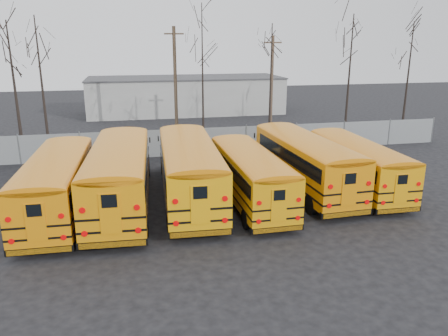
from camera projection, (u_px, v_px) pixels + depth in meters
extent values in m
plane|color=black|center=(230.00, 215.00, 21.16)|extent=(120.00, 120.00, 0.00)
cube|color=gray|center=(194.00, 142.00, 32.14)|extent=(40.00, 0.04, 2.00)
cube|color=#B1B1AC|center=(186.00, 95.00, 51.03)|extent=(22.00, 8.00, 4.00)
cylinder|color=black|center=(18.00, 237.00, 17.72)|extent=(0.30, 0.99, 0.98)
cylinder|color=black|center=(74.00, 233.00, 18.12)|extent=(0.30, 0.99, 0.98)
cylinder|color=black|center=(54.00, 177.00, 25.49)|extent=(0.30, 0.99, 0.98)
cylinder|color=black|center=(93.00, 175.00, 25.89)|extent=(0.30, 0.99, 0.98)
cube|color=orange|center=(57.00, 184.00, 20.60)|extent=(2.67, 9.18, 2.31)
cube|color=orange|center=(74.00, 166.00, 25.87)|extent=(2.25, 1.72, 0.98)
cube|color=black|center=(55.00, 175.00, 20.27)|extent=(2.68, 8.20, 0.69)
cube|color=black|center=(61.00, 192.00, 21.59)|extent=(2.73, 10.86, 0.09)
cube|color=black|center=(60.00, 183.00, 21.45)|extent=(2.73, 10.86, 0.09)
cube|color=black|center=(40.00, 250.00, 16.73)|extent=(2.52, 0.27, 0.27)
cube|color=black|center=(76.00, 171.00, 26.77)|extent=(2.36, 0.25, 0.26)
cube|color=orange|center=(36.00, 223.00, 16.30)|extent=(0.74, 0.06, 1.52)
cylinder|color=#B20505|center=(11.00, 242.00, 16.31)|extent=(0.22, 0.04, 0.22)
cylinder|color=#B20505|center=(64.00, 237.00, 16.65)|extent=(0.22, 0.04, 0.22)
cylinder|color=#B20505|center=(8.00, 220.00, 16.07)|extent=(0.22, 0.04, 0.22)
cylinder|color=#B20505|center=(61.00, 216.00, 16.40)|extent=(0.22, 0.04, 0.22)
cylinder|color=black|center=(86.00, 229.00, 18.31)|extent=(0.36, 1.09, 1.07)
cylinder|color=black|center=(145.00, 226.00, 18.67)|extent=(0.36, 1.09, 1.07)
cylinder|color=black|center=(107.00, 169.00, 26.84)|extent=(0.36, 1.09, 1.07)
cylinder|color=black|center=(147.00, 168.00, 27.20)|extent=(0.36, 1.09, 1.07)
cube|color=orange|center=(120.00, 175.00, 21.44)|extent=(3.23, 10.09, 2.52)
cube|color=orange|center=(127.00, 159.00, 27.22)|extent=(2.51, 1.95, 1.07)
cube|color=black|center=(118.00, 166.00, 21.08)|extent=(3.21, 9.02, 0.75)
cube|color=black|center=(122.00, 184.00, 22.52)|extent=(3.37, 11.93, 0.10)
cube|color=black|center=(121.00, 175.00, 22.37)|extent=(3.37, 11.93, 0.10)
cube|color=black|center=(113.00, 243.00, 17.19)|extent=(2.75, 0.39, 0.30)
cube|color=black|center=(128.00, 164.00, 28.20)|extent=(2.58, 0.36, 0.28)
cube|color=orange|center=(110.00, 214.00, 16.72)|extent=(0.80, 0.09, 1.66)
cylinder|color=#B20505|center=(84.00, 234.00, 16.76)|extent=(0.24, 0.06, 0.24)
cylinder|color=#B20505|center=(138.00, 230.00, 17.07)|extent=(0.24, 0.06, 0.24)
cylinder|color=#B20505|center=(82.00, 210.00, 16.49)|extent=(0.24, 0.06, 0.24)
cylinder|color=#B20505|center=(137.00, 207.00, 16.80)|extent=(0.24, 0.06, 0.24)
cylinder|color=black|center=(170.00, 220.00, 19.26)|extent=(0.35, 1.08, 1.06)
cylinder|color=black|center=(224.00, 217.00, 19.64)|extent=(0.35, 1.08, 1.06)
cylinder|color=black|center=(163.00, 166.00, 27.71)|extent=(0.35, 1.08, 1.06)
cylinder|color=black|center=(201.00, 164.00, 28.09)|extent=(0.35, 1.08, 1.06)
cube|color=#E99C09|center=(189.00, 170.00, 22.37)|extent=(3.11, 9.99, 2.50)
cube|color=#E99C09|center=(182.00, 155.00, 28.10)|extent=(2.47, 1.92, 1.06)
cube|color=black|center=(190.00, 161.00, 22.01)|extent=(3.11, 8.94, 0.74)
cube|color=black|center=(188.00, 179.00, 23.44)|extent=(3.23, 11.82, 0.10)
cube|color=black|center=(188.00, 170.00, 23.29)|extent=(3.23, 11.82, 0.10)
cube|color=black|center=(201.00, 233.00, 18.15)|extent=(2.73, 0.36, 0.30)
cube|color=black|center=(181.00, 160.00, 29.07)|extent=(2.56, 0.33, 0.28)
cube|color=#E99C09|center=(200.00, 205.00, 17.69)|extent=(0.80, 0.08, 1.65)
cylinder|color=#B20505|center=(176.00, 224.00, 17.72)|extent=(0.24, 0.05, 0.23)
cylinder|color=#B20505|center=(225.00, 220.00, 18.04)|extent=(0.24, 0.05, 0.23)
cylinder|color=#B20505|center=(175.00, 202.00, 17.46)|extent=(0.24, 0.05, 0.23)
cylinder|color=#B20505|center=(225.00, 199.00, 17.78)|extent=(0.24, 0.05, 0.23)
cylinder|color=black|center=(246.00, 219.00, 19.57)|extent=(0.27, 0.92, 0.92)
cylinder|color=black|center=(290.00, 215.00, 20.01)|extent=(0.27, 0.92, 0.92)
cylinder|color=black|center=(212.00, 171.00, 26.79)|extent=(0.27, 0.92, 0.92)
cylinder|color=black|center=(245.00, 169.00, 27.23)|extent=(0.27, 0.92, 0.92)
cube|color=orange|center=(250.00, 175.00, 22.28)|extent=(2.41, 8.57, 2.16)
cube|color=orange|center=(228.00, 161.00, 27.18)|extent=(2.09, 1.59, 0.92)
cube|color=black|center=(252.00, 167.00, 21.97)|extent=(2.43, 7.65, 0.64)
cube|color=black|center=(246.00, 183.00, 23.20)|extent=(2.46, 10.15, 0.08)
cube|color=black|center=(246.00, 175.00, 23.07)|extent=(2.46, 10.15, 0.08)
cube|color=black|center=(277.00, 229.00, 18.68)|extent=(2.35, 0.23, 0.26)
cube|color=black|center=(225.00, 166.00, 28.01)|extent=(2.21, 0.21, 0.24)
cube|color=orange|center=(279.00, 205.00, 18.28)|extent=(0.69, 0.05, 1.42)
cylinder|color=#B20505|center=(259.00, 222.00, 18.27)|extent=(0.20, 0.04, 0.20)
cylinder|color=#B20505|center=(298.00, 218.00, 18.64)|extent=(0.20, 0.04, 0.20)
cylinder|color=#B20505|center=(259.00, 203.00, 18.03)|extent=(0.20, 0.04, 0.20)
cylinder|color=#B20505|center=(299.00, 200.00, 18.41)|extent=(0.20, 0.04, 0.20)
cylinder|color=black|center=(311.00, 205.00, 21.17)|extent=(0.33, 1.03, 1.01)
cylinder|color=black|center=(353.00, 200.00, 21.72)|extent=(0.33, 1.03, 1.01)
cylinder|color=black|center=(255.00, 160.00, 29.08)|extent=(0.33, 1.03, 1.01)
cylinder|color=black|center=(287.00, 158.00, 29.64)|extent=(0.33, 1.03, 1.01)
cube|color=orange|center=(305.00, 162.00, 24.17)|extent=(2.94, 9.53, 2.38)
cube|color=orange|center=(270.00, 150.00, 29.55)|extent=(2.35, 1.82, 1.01)
cube|color=black|center=(307.00, 153.00, 23.84)|extent=(2.93, 8.52, 0.71)
cube|color=black|center=(298.00, 170.00, 25.18)|extent=(3.04, 11.28, 0.09)
cube|color=black|center=(299.00, 162.00, 25.04)|extent=(3.04, 11.28, 0.09)
cube|color=black|center=(346.00, 213.00, 20.24)|extent=(2.60, 0.33, 0.28)
cube|color=black|center=(266.00, 155.00, 30.46)|extent=(2.44, 0.31, 0.26)
cube|color=orange|center=(349.00, 189.00, 19.79)|extent=(0.76, 0.07, 1.57)
cylinder|color=#B20505|center=(329.00, 206.00, 19.75)|extent=(0.22, 0.05, 0.22)
cylinder|color=#B20505|center=(367.00, 202.00, 20.21)|extent=(0.22, 0.05, 0.22)
cylinder|color=#B20505|center=(331.00, 187.00, 19.49)|extent=(0.22, 0.05, 0.22)
cylinder|color=#B20505|center=(369.00, 183.00, 19.96)|extent=(0.22, 0.05, 0.22)
cylinder|color=black|center=(365.00, 202.00, 21.70)|extent=(0.27, 0.92, 0.91)
cylinder|color=black|center=(403.00, 199.00, 22.07)|extent=(0.27, 0.92, 0.91)
cylinder|color=black|center=(308.00, 161.00, 28.91)|extent=(0.27, 0.92, 0.91)
cylinder|color=black|center=(337.00, 160.00, 29.29)|extent=(0.27, 0.92, 0.91)
cube|color=orange|center=(358.00, 164.00, 24.38)|extent=(2.46, 8.53, 2.14)
cube|color=orange|center=(321.00, 153.00, 29.27)|extent=(2.08, 1.59, 0.91)
cube|color=black|center=(360.00, 157.00, 24.07)|extent=(2.48, 7.62, 0.64)
cube|color=black|center=(351.00, 171.00, 25.29)|extent=(2.52, 10.10, 0.08)
cube|color=black|center=(351.00, 164.00, 25.16)|extent=(2.52, 10.10, 0.08)
cube|color=black|center=(398.00, 210.00, 20.78)|extent=(2.34, 0.25, 0.26)
cube|color=black|center=(317.00, 157.00, 30.10)|extent=(2.19, 0.23, 0.24)
cube|color=orange|center=(401.00, 189.00, 20.38)|extent=(0.68, 0.05, 1.41)
cylinder|color=#B20505|center=(383.00, 203.00, 20.39)|extent=(0.20, 0.04, 0.20)
cylinder|color=#B20505|center=(417.00, 200.00, 20.70)|extent=(0.20, 0.04, 0.20)
cylinder|color=#B20505|center=(385.00, 186.00, 20.16)|extent=(0.20, 0.04, 0.20)
cylinder|color=#B20505|center=(419.00, 184.00, 20.47)|extent=(0.20, 0.04, 0.20)
cylinder|color=#4A3A2A|center=(175.00, 83.00, 37.72)|extent=(0.29, 0.29, 9.33)
cube|color=#4A3A2A|center=(174.00, 34.00, 36.58)|extent=(1.66, 0.20, 0.12)
cylinder|color=brown|center=(271.00, 88.00, 37.02)|extent=(0.27, 0.27, 8.58)
cube|color=brown|center=(273.00, 43.00, 35.98)|extent=(1.53, 0.15, 0.11)
cone|color=black|center=(14.00, 86.00, 33.53)|extent=(0.26, 0.26, 9.65)
cone|color=black|center=(42.00, 84.00, 33.34)|extent=(0.26, 0.26, 9.98)
cone|color=black|center=(203.00, 74.00, 35.53)|extent=(0.26, 0.26, 11.02)
cone|color=black|center=(270.00, 85.00, 35.06)|extent=(0.26, 0.26, 9.46)
cone|color=black|center=(349.00, 79.00, 36.10)|extent=(0.26, 0.26, 10.22)
cone|color=black|center=(407.00, 81.00, 37.06)|extent=(0.26, 0.26, 9.68)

